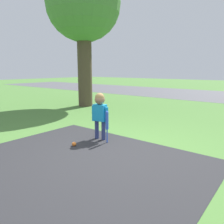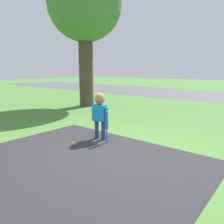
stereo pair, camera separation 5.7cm
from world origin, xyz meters
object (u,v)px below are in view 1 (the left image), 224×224
Objects in this scene: child at (100,110)px; sports_ball at (74,144)px; baseball_bat at (107,122)px; tree_near_driveway at (83,6)px.

child is 11.83× the size of sports_ball.
sports_ball is at bearing -123.68° from baseball_bat.
sports_ball is at bearing -106.15° from child.
baseball_bat is at bearing 56.32° from sports_ball.
child is at bearing -40.51° from tree_near_driveway.
tree_near_driveway is at bearing 132.65° from child.
baseball_bat is (0.26, -0.09, -0.21)m from child.
sports_ball is 6.10m from tree_near_driveway.
child is at bearing 80.69° from sports_ball.
tree_near_driveway is (-3.27, 3.52, 3.76)m from sports_ball.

